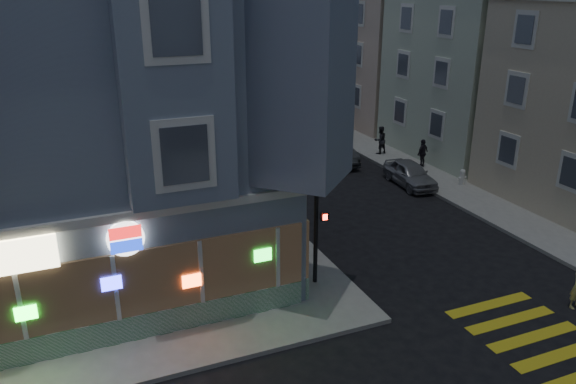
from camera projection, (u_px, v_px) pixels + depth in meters
sidewalk_ne at (466, 120)px, 42.63m from camera, size 24.00×42.00×0.15m
corner_building at (45, 104)px, 19.77m from camera, size 14.60×14.60×11.40m
row_house_b at (506, 62)px, 33.46m from camera, size 12.00×8.60×10.50m
row_house_c at (417, 58)px, 41.50m from camera, size 12.00×8.60×9.00m
row_house_d at (358, 37)px, 49.02m from camera, size 12.00×8.60×10.50m
utility_pole at (333, 62)px, 37.88m from camera, size 2.20×0.30×9.00m
street_tree_near at (299, 64)px, 43.44m from camera, size 3.00×3.00×5.30m
street_tree_far at (264, 53)px, 50.36m from camera, size 3.00×3.00×5.30m
pedestrian_a at (380, 140)px, 33.67m from camera, size 0.88×0.72×1.67m
pedestrian_b at (423, 153)px, 31.24m from camera, size 1.00×0.71×1.58m
parked_car_a at (410, 174)px, 28.84m from camera, size 1.79×3.83×1.27m
parked_car_b at (333, 149)px, 32.64m from camera, size 1.98×4.70×1.51m
parked_car_c at (322, 127)px, 37.79m from camera, size 2.35×5.18×1.47m
parked_car_d at (292, 112)px, 42.31m from camera, size 2.34×4.96×1.37m
traffic_signal at (318, 200)px, 18.24m from camera, size 0.56×0.51×4.51m
fire_hydrant at (462, 176)px, 28.58m from camera, size 0.47×0.27×0.82m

